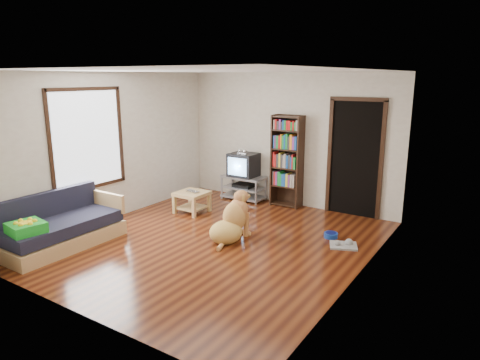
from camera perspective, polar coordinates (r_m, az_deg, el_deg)
The scene contains 18 objects.
ground at distance 6.78m, azimuth -3.36°, elevation -8.18°, with size 5.00×5.00×0.00m, color #5E2810.
ceiling at distance 6.30m, azimuth -3.69°, elevation 14.36°, with size 5.00×5.00×0.00m, color white.
wall_back at distance 8.52m, azimuth 6.53°, elevation 5.35°, with size 4.50×4.50×0.00m, color beige.
wall_front at distance 4.70m, azimuth -21.91°, elevation -2.40°, with size 4.50×4.50×0.00m, color beige.
wall_left at distance 7.94m, azimuth -16.75°, elevation 4.24°, with size 5.00×5.00×0.00m, color beige.
wall_right at distance 5.42m, azimuth 16.03°, elevation 0.10°, with size 5.00×5.00×0.00m, color beige.
green_cushion at distance 6.61m, azimuth -26.62°, elevation -5.71°, with size 0.44×0.44×0.15m, color green.
laptop at distance 8.08m, azimuth -6.60°, elevation -1.56°, with size 0.30×0.19×0.02m, color silver.
dog_bowl at distance 7.06m, azimuth 12.01°, elevation -7.21°, with size 0.22×0.22×0.08m, color #163B99.
grey_rag at distance 6.76m, azimuth 13.62°, elevation -8.49°, with size 0.40×0.32×0.03m, color #959595.
window at distance 7.59m, azimuth -19.64°, elevation 5.15°, with size 0.03×1.46×1.70m.
doorway at distance 8.03m, azimuth 15.09°, elevation 3.15°, with size 1.03×0.05×2.19m.
tv_stand at distance 8.95m, azimuth 0.48°, elevation -0.90°, with size 0.90×0.45×0.50m.
crt_tv at distance 8.86m, azimuth 0.56°, elevation 2.09°, with size 0.55×0.52×0.58m.
bookshelf at distance 8.41m, azimuth 6.31°, elevation 3.17°, with size 0.60×0.30×1.80m.
sofa at distance 7.09m, azimuth -22.67°, elevation -6.03°, with size 0.80×1.80×0.80m.
coffee_table at distance 8.13m, azimuth -6.44°, elevation -2.41°, with size 0.55×0.55×0.40m.
dog at distance 6.76m, azimuth -1.09°, elevation -5.59°, with size 0.58×0.98×0.79m.
Camera 1 is at (3.74, -5.06, 2.52)m, focal length 32.00 mm.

